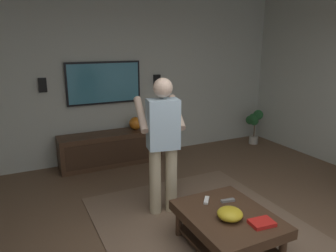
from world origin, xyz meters
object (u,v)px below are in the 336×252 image
object	(u,v)px
media_console	(111,149)
book	(262,223)
person_standing	(163,139)
remote_black	(231,211)
coffee_table	(228,223)
potted_plant_short	(254,122)
remote_white	(206,200)
wall_speaker_right	(43,85)
remote_grey	(228,200)
wall_speaker_left	(157,81)
bowl	(230,214)
vase_round	(136,123)
tv	(104,83)

from	to	relation	value
media_console	book	bearing A→B (deg)	9.89
media_console	person_standing	bearing A→B (deg)	3.92
remote_black	media_console	bearing A→B (deg)	-77.83
coffee_table	potted_plant_short	size ratio (longest dim) A/B	1.42
remote_white	wall_speaker_right	world-z (taller)	wall_speaker_right
potted_plant_short	media_console	bearing A→B (deg)	86.67
person_standing	remote_white	xyz separation A→B (m)	(-0.66, -0.20, -0.52)
remote_white	remote_grey	bearing A→B (deg)	101.28
media_console	remote_black	distance (m)	2.79
coffee_table	remote_grey	size ratio (longest dim) A/B	6.67
coffee_table	wall_speaker_left	distance (m)	3.25
remote_white	person_standing	bearing A→B (deg)	-124.37
person_standing	bowl	bearing A→B (deg)	-159.15
person_standing	bowl	size ratio (longest dim) A/B	6.71
remote_white	vase_round	xyz separation A→B (m)	(2.48, -0.14, 0.25)
media_console	person_standing	distance (m)	1.92
person_standing	remote_black	bearing A→B (deg)	-153.26
remote_white	vase_round	world-z (taller)	vase_round
potted_plant_short	wall_speaker_left	bearing A→B (deg)	77.71
media_console	vase_round	bearing A→B (deg)	92.69
remote_white	remote_grey	world-z (taller)	same
coffee_table	bowl	xyz separation A→B (m)	(-0.09, 0.05, 0.16)
coffee_table	book	size ratio (longest dim) A/B	4.55
tv	book	world-z (taller)	tv
bowl	remote_black	xyz separation A→B (m)	(0.10, -0.09, -0.04)
remote_white	remote_grey	distance (m)	0.22
book	vase_round	size ratio (longest dim) A/B	1.00
potted_plant_short	remote_grey	xyz separation A→B (m)	(-2.39, 2.40, -0.05)
bowl	remote_grey	world-z (taller)	bowl
remote_black	wall_speaker_left	size ratio (longest dim) A/B	0.68
book	vase_round	world-z (taller)	vase_round
coffee_table	person_standing	world-z (taller)	person_standing
tv	remote_white	distance (m)	2.88
vase_round	coffee_table	bearing A→B (deg)	178.31
remote_white	book	bearing A→B (deg)	58.89
book	potted_plant_short	bearing A→B (deg)	56.50
media_console	remote_white	distance (m)	2.48
remote_grey	book	xyz separation A→B (m)	(-0.50, -0.02, 0.01)
tv	remote_grey	size ratio (longest dim) A/B	8.33
bowl	remote_grey	bearing A→B (deg)	-33.19
media_console	book	world-z (taller)	media_console
potted_plant_short	wall_speaker_left	distance (m)	2.18
vase_round	wall_speaker_right	distance (m)	1.60
coffee_table	remote_grey	distance (m)	0.27
person_standing	remote_grey	bearing A→B (deg)	-142.90
remote_grey	wall_speaker_right	bearing A→B (deg)	125.78
tv	wall_speaker_left	xyz separation A→B (m)	(0.01, -0.97, -0.02)
media_console	book	distance (m)	3.11
remote_black	wall_speaker_right	xyz separation A→B (m)	(3.01, 1.37, 0.96)
person_standing	vase_round	world-z (taller)	person_standing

